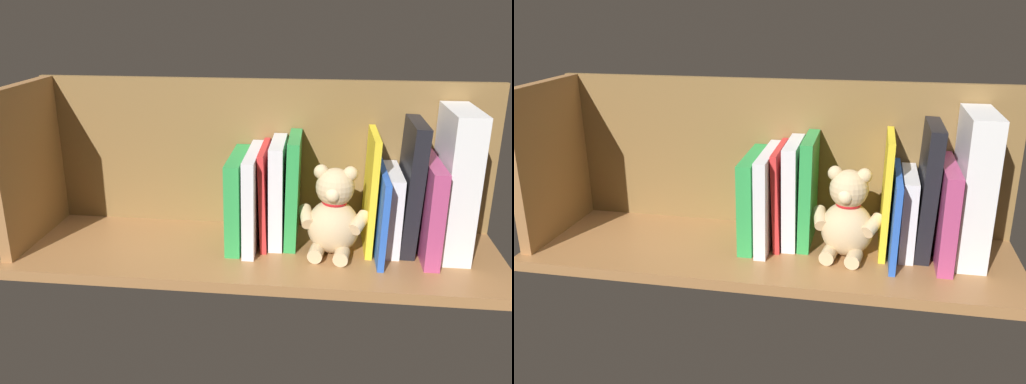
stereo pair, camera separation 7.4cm
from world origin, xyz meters
TOP-DOWN VIEW (x-y plane):
  - ground_plane at (0.00, 0.00)cm, footprint 101.06×31.95cm
  - shelf_back_panel at (0.00, -13.72)cm, footprint 101.06×1.50cm
  - shelf_side_divider at (48.53, 0.00)cm, footprint 2.40×25.95cm
  - dictionary_thick_white at (-39.82, -3.87)cm, footprint 5.87×17.21cm
  - book_0 at (-34.84, -2.61)cm, footprint 2.99×19.93cm
  - book_1 at (-31.31, -4.98)cm, footprint 3.87×15.19cm
  - book_2 at (-27.82, -4.77)cm, footprint 2.91×15.61cm
  - book_3 at (-25.19, -2.08)cm, footprint 1.55×20.98cm
  - book_4 at (-23.32, -4.65)cm, footprint 1.75×15.84cm
  - teddy_bear at (-15.88, 0.10)cm, footprint 14.89×12.98cm
  - book_5 at (-7.33, -5.24)cm, footprint 2.78×14.66cm
  - book_6 at (-4.12, -5.13)cm, footprint 3.06×14.88cm
  - book_7 at (-1.49, -4.69)cm, footprint 2.04×15.77cm
  - book_8 at (0.92, -2.95)cm, footprint 2.45×19.24cm
  - book_9 at (4.23, -3.39)cm, footprint 3.07×18.37cm

SIDE VIEW (x-z plane):
  - ground_plane at x=0.00cm, z-range -2.20..0.00cm
  - teddy_bear at x=-15.88cm, z-range -1.11..17.45cm
  - book_2 at x=-27.82cm, z-range 0.00..16.60cm
  - book_3 at x=-25.19cm, z-range -0.01..17.55cm
  - book_9 at x=4.23cm, z-range 0.00..19.19cm
  - book_0 at x=-34.84cm, z-range 0.00..19.59cm
  - book_8 at x=0.92cm, z-range 0.00..20.24cm
  - book_7 at x=-1.49cm, z-range -0.02..20.83cm
  - book_6 at x=-4.12cm, z-range -0.01..21.93cm
  - book_5 at x=-7.33cm, z-range -0.02..23.07cm
  - book_4 at x=-23.32cm, z-range -0.01..24.35cm
  - book_1 at x=-31.31cm, z-range -0.04..26.83cm
  - dictionary_thick_white at x=-39.82cm, z-range 0.00..29.70cm
  - shelf_back_panel at x=0.00cm, z-range 0.00..33.44cm
  - shelf_side_divider at x=48.53cm, z-range 0.00..33.44cm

